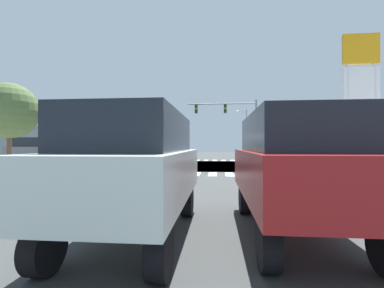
% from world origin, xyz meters
% --- Properties ---
extents(ground, '(90.00, 90.00, 0.05)m').
position_xyz_m(ground, '(0.00, 0.00, -0.03)').
color(ground, '#363A3A').
extents(sidewalk_corner_ne, '(12.00, 12.00, 0.14)m').
position_xyz_m(sidewalk_corner_ne, '(13.00, 12.00, 0.07)').
color(sidewalk_corner_ne, '#B2ADA3').
rests_on(sidewalk_corner_ne, ground).
extents(sidewalk_corner_nw, '(12.00, 12.00, 0.14)m').
position_xyz_m(sidewalk_corner_nw, '(-13.00, 12.00, 0.07)').
color(sidewalk_corner_nw, '#ADB1A6').
rests_on(sidewalk_corner_nw, ground).
extents(crosswalk_near, '(13.50, 2.00, 0.01)m').
position_xyz_m(crosswalk_near, '(-0.25, -7.30, 0.00)').
color(crosswalk_near, white).
rests_on(crosswalk_near, ground).
extents(crosswalk_far, '(13.50, 2.00, 0.01)m').
position_xyz_m(crosswalk_far, '(-0.25, 7.30, 0.00)').
color(crosswalk_far, white).
rests_on(crosswalk_far, ground).
extents(traffic_signal_mast, '(7.85, 0.55, 6.89)m').
position_xyz_m(traffic_signal_mast, '(4.94, 7.32, 5.13)').
color(traffic_signal_mast, gray).
rests_on(traffic_signal_mast, ground).
extents(gas_station_sign, '(1.60, 0.20, 6.91)m').
position_xyz_m(gas_station_sign, '(10.17, -10.21, 4.71)').
color(gas_station_sign, silver).
rests_on(gas_station_sign, ground).
extents(street_lamp, '(1.78, 0.32, 7.24)m').
position_xyz_m(street_lamp, '(7.80, 18.55, 4.39)').
color(street_lamp, gray).
rests_on(street_lamp, ground).
extents(bank_building, '(16.78, 7.79, 4.43)m').
position_xyz_m(bank_building, '(-19.40, 14.81, 2.22)').
color(bank_building, gray).
rests_on(bank_building, ground).
extents(sidewalk_tree, '(3.39, 3.39, 5.55)m').
position_xyz_m(sidewalk_tree, '(-9.18, -8.09, 3.84)').
color(sidewalk_tree, brown).
rests_on(sidewalk_tree, ground).
extents(sedan_farside_1, '(4.30, 1.80, 1.88)m').
position_xyz_m(sedan_farside_1, '(-9.16, 3.50, 1.12)').
color(sedan_farside_1, black).
rests_on(sedan_farside_1, ground).
extents(sedan_crossing_2, '(1.80, 4.30, 1.88)m').
position_xyz_m(sedan_crossing_2, '(-2.00, 15.87, 1.12)').
color(sedan_crossing_2, black).
rests_on(sedan_crossing_2, ground).
extents(suv_queued_1, '(4.60, 1.96, 2.34)m').
position_xyz_m(suv_queued_1, '(-10.47, -3.50, 1.39)').
color(suv_queued_1, black).
rests_on(suv_queued_1, ground).
extents(suv_leading_2, '(1.96, 4.60, 2.34)m').
position_xyz_m(suv_leading_2, '(5.00, -17.93, 1.39)').
color(suv_leading_2, black).
rests_on(suv_leading_2, ground).
extents(suv_trailing_3, '(1.96, 4.60, 2.34)m').
position_xyz_m(suv_trailing_3, '(2.00, -18.31, 1.39)').
color(suv_trailing_3, black).
rests_on(suv_trailing_3, ground).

